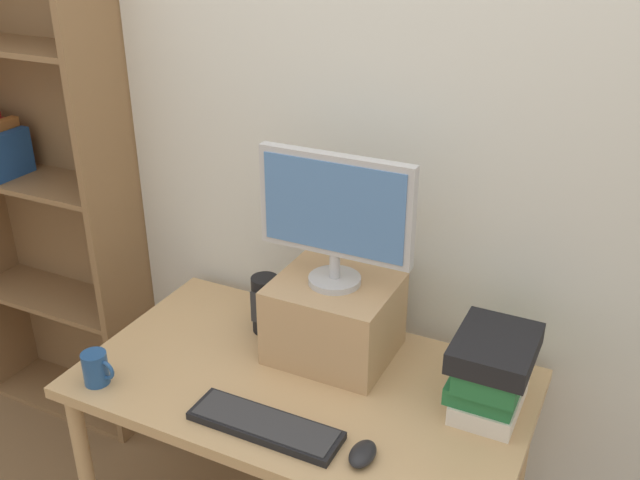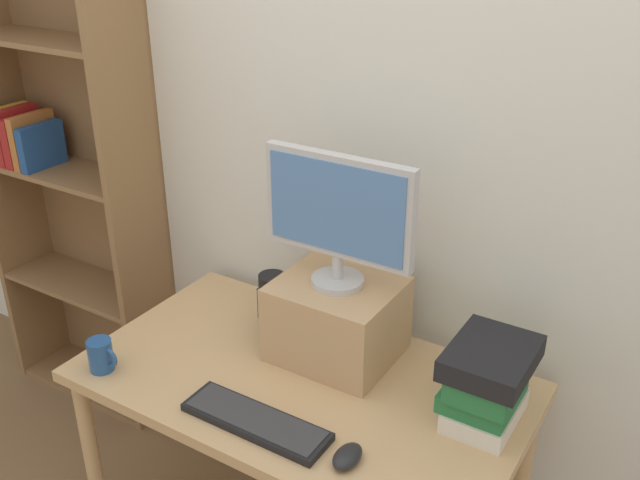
% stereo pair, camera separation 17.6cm
% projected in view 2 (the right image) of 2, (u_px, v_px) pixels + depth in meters
% --- Properties ---
extents(back_wall, '(7.00, 0.08, 2.60)m').
position_uv_depth(back_wall, '(381.00, 148.00, 2.21)').
color(back_wall, silver).
rests_on(back_wall, ground_plane).
extents(desk, '(1.31, 0.74, 0.72)m').
position_uv_depth(desk, '(302.00, 398.00, 2.15)').
color(desk, tan).
rests_on(desk, ground_plane).
extents(bookshelf_unit, '(0.77, 0.28, 2.03)m').
position_uv_depth(bookshelf_unit, '(69.00, 167.00, 2.84)').
color(bookshelf_unit, olive).
rests_on(bookshelf_unit, ground_plane).
extents(riser_box, '(0.36, 0.32, 0.25)m').
position_uv_depth(riser_box, '(337.00, 319.00, 2.17)').
color(riser_box, tan).
rests_on(riser_box, desk).
extents(computer_monitor, '(0.47, 0.16, 0.40)m').
position_uv_depth(computer_monitor, '(338.00, 213.00, 2.02)').
color(computer_monitor, '#B7B7BA').
rests_on(computer_monitor, riser_box).
extents(keyboard, '(0.43, 0.13, 0.02)m').
position_uv_depth(keyboard, '(256.00, 421.00, 1.92)').
color(keyboard, black).
rests_on(keyboard, desk).
extents(computer_mouse, '(0.06, 0.10, 0.04)m').
position_uv_depth(computer_mouse, '(347.00, 456.00, 1.79)').
color(computer_mouse, black).
rests_on(computer_mouse, desk).
extents(book_stack, '(0.21, 0.27, 0.23)m').
position_uv_depth(book_stack, '(488.00, 382.00, 1.90)').
color(book_stack, silver).
rests_on(book_stack, desk).
extents(coffee_mug, '(0.11, 0.07, 0.10)m').
position_uv_depth(coffee_mug, '(101.00, 355.00, 2.13)').
color(coffee_mug, '#234C84').
rests_on(coffee_mug, desk).
extents(desk_speaker, '(0.09, 0.09, 0.20)m').
position_uv_depth(desk_speaker, '(273.00, 302.00, 2.32)').
color(desk_speaker, black).
rests_on(desk_speaker, desk).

